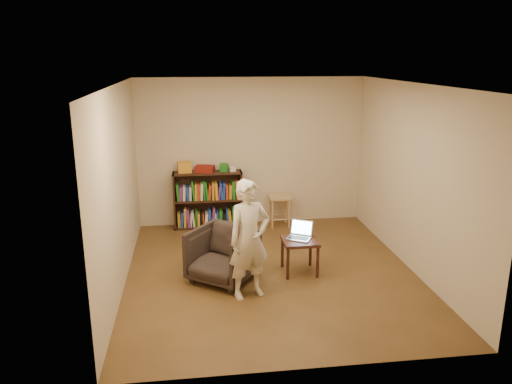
{
  "coord_description": "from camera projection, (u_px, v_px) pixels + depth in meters",
  "views": [
    {
      "loc": [
        -1.06,
        -6.39,
        2.97
      ],
      "look_at": [
        -0.17,
        0.35,
        1.09
      ],
      "focal_mm": 35.0,
      "sensor_mm": 36.0,
      "label": 1
    }
  ],
  "objects": [
    {
      "name": "red_cloth",
      "position": [
        205.0,
        169.0,
        8.65
      ],
      "size": [
        0.37,
        0.31,
        0.11
      ],
      "primitive_type": "cube",
      "rotation": [
        0.0,
        0.0,
        -0.26
      ],
      "color": "maroon",
      "rests_on": "bookshelf"
    },
    {
      "name": "wall_left",
      "position": [
        119.0,
        188.0,
        6.43
      ],
      "size": [
        0.0,
        4.5,
        4.5
      ],
      "primitive_type": "plane",
      "rotation": [
        1.57,
        0.0,
        1.57
      ],
      "color": "beige",
      "rests_on": "floor"
    },
    {
      "name": "box_white",
      "position": [
        232.0,
        169.0,
        8.7
      ],
      "size": [
        0.12,
        0.12,
        0.08
      ],
      "primitive_type": "cube",
      "rotation": [
        0.0,
        0.0,
        0.21
      ],
      "color": "silver",
      "rests_on": "bookshelf"
    },
    {
      "name": "armchair",
      "position": [
        223.0,
        255.0,
        6.71
      ],
      "size": [
        1.1,
        1.11,
        0.73
      ],
      "primitive_type": "imported",
      "rotation": [
        0.0,
        0.0,
        -0.63
      ],
      "color": "#2F251F",
      "rests_on": "floor"
    },
    {
      "name": "wall_right",
      "position": [
        413.0,
        179.0,
        6.94
      ],
      "size": [
        0.0,
        4.5,
        4.5
      ],
      "primitive_type": "plane",
      "rotation": [
        1.57,
        0.0,
        -1.57
      ],
      "color": "beige",
      "rests_on": "floor"
    },
    {
      "name": "box_yellow",
      "position": [
        185.0,
        167.0,
        8.59
      ],
      "size": [
        0.25,
        0.19,
        0.19
      ],
      "primitive_type": "cube",
      "rotation": [
        0.0,
        0.0,
        0.11
      ],
      "color": "gold",
      "rests_on": "bookshelf"
    },
    {
      "name": "stool",
      "position": [
        279.0,
        201.0,
        8.87
      ],
      "size": [
        0.38,
        0.38,
        0.55
      ],
      "color": "tan",
      "rests_on": "floor"
    },
    {
      "name": "person",
      "position": [
        249.0,
        240.0,
        6.16
      ],
      "size": [
        0.65,
        0.54,
        1.52
      ],
      "primitive_type": "imported",
      "rotation": [
        0.0,
        0.0,
        0.37
      ],
      "color": "beige",
      "rests_on": "floor"
    },
    {
      "name": "laptop",
      "position": [
        300.0,
        234.0,
        6.98
      ],
      "size": [
        0.42,
        0.41,
        0.23
      ],
      "rotation": [
        0.0,
        0.0,
        -0.51
      ],
      "color": "#AEAEB3",
      "rests_on": "side_table"
    },
    {
      "name": "floor",
      "position": [
        271.0,
        273.0,
        7.03
      ],
      "size": [
        4.5,
        4.5,
        0.0
      ],
      "primitive_type": "plane",
      "color": "#4F3619",
      "rests_on": "ground"
    },
    {
      "name": "side_table",
      "position": [
        300.0,
        245.0,
        6.94
      ],
      "size": [
        0.48,
        0.48,
        0.49
      ],
      "color": "black",
      "rests_on": "floor"
    },
    {
      "name": "wall_back",
      "position": [
        251.0,
        152.0,
        8.83
      ],
      "size": [
        4.0,
        0.0,
        4.0
      ],
      "primitive_type": "plane",
      "rotation": [
        1.57,
        0.0,
        0.0
      ],
      "color": "beige",
      "rests_on": "floor"
    },
    {
      "name": "ceiling",
      "position": [
        273.0,
        84.0,
        6.34
      ],
      "size": [
        4.5,
        4.5,
        0.0
      ],
      "primitive_type": "plane",
      "color": "silver",
      "rests_on": "wall_back"
    },
    {
      "name": "box_green",
      "position": [
        224.0,
        168.0,
        8.69
      ],
      "size": [
        0.16,
        0.16,
        0.13
      ],
      "primitive_type": "cube",
      "rotation": [
        0.0,
        0.0,
        -0.22
      ],
      "color": "#1F6C1D",
      "rests_on": "bookshelf"
    },
    {
      "name": "bookshelf",
      "position": [
        208.0,
        203.0,
        8.81
      ],
      "size": [
        1.2,
        0.3,
        1.0
      ],
      "color": "black",
      "rests_on": "floor"
    }
  ]
}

